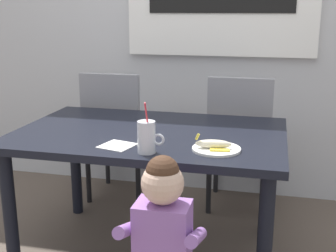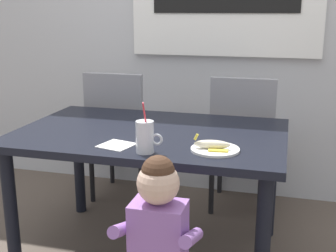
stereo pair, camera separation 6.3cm
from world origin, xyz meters
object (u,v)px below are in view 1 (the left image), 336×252
at_px(snack_plate, 216,149).
at_px(peeled_banana, 214,144).
at_px(dining_chair_right, 240,136).
at_px(toddler_standing, 163,230).
at_px(milk_cup, 147,139).
at_px(dining_table, 150,147).
at_px(paper_napkin, 117,146).
at_px(dining_chair_left, 117,129).

distance_m(snack_plate, peeled_banana, 0.03).
xyz_separation_m(dining_chair_right, toddler_standing, (-0.19, -1.38, -0.02)).
distance_m(dining_chair_right, peeled_banana, 0.99).
relative_size(milk_cup, snack_plate, 1.07).
height_order(dining_table, snack_plate, snack_plate).
relative_size(peeled_banana, paper_napkin, 1.16).
distance_m(dining_chair_right, toddler_standing, 1.40).
height_order(dining_chair_right, milk_cup, milk_cup).
distance_m(toddler_standing, peeled_banana, 0.50).
height_order(dining_chair_right, peeled_banana, dining_chair_right).
relative_size(snack_plate, peeled_banana, 1.32).
xyz_separation_m(toddler_standing, milk_cup, (-0.15, 0.31, 0.28)).
distance_m(milk_cup, peeled_banana, 0.32).
relative_size(dining_chair_left, toddler_standing, 1.15).
relative_size(dining_table, dining_chair_left, 1.51).
relative_size(dining_table, dining_chair_right, 1.51).
distance_m(milk_cup, paper_napkin, 0.19).
xyz_separation_m(dining_table, milk_cup, (0.09, -0.37, 0.16)).
xyz_separation_m(peeled_banana, paper_napkin, (-0.47, -0.04, -0.03)).
distance_m(dining_table, dining_chair_right, 0.83).
distance_m(toddler_standing, milk_cup, 0.45).
distance_m(milk_cup, snack_plate, 0.33).
bearing_deg(peeled_banana, dining_table, 145.57).
height_order(dining_table, peeled_banana, peeled_banana).
bearing_deg(milk_cup, paper_napkin, 159.09).
xyz_separation_m(dining_chair_left, dining_chair_right, (0.88, 0.03, 0.00)).
relative_size(dining_chair_left, peeled_banana, 5.52).
xyz_separation_m(dining_chair_left, snack_plate, (0.84, -0.93, 0.20)).
height_order(dining_chair_right, snack_plate, dining_chair_right).
bearing_deg(paper_napkin, dining_chair_right, 62.84).
bearing_deg(snack_plate, paper_napkin, -174.22).
height_order(snack_plate, paper_napkin, snack_plate).
height_order(dining_chair_left, snack_plate, dining_chair_left).
xyz_separation_m(dining_chair_right, paper_napkin, (-0.52, -1.00, 0.20)).
bearing_deg(dining_table, dining_chair_left, 123.50).
bearing_deg(dining_chair_left, dining_table, 123.50).
distance_m(peeled_banana, paper_napkin, 0.47).
bearing_deg(snack_plate, dining_chair_right, 87.68).
bearing_deg(dining_table, snack_plate, -32.61).
relative_size(toddler_standing, milk_cup, 3.40).
xyz_separation_m(dining_chair_left, peeled_banana, (0.83, -0.94, 0.23)).
relative_size(dining_chair_left, paper_napkin, 6.40).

